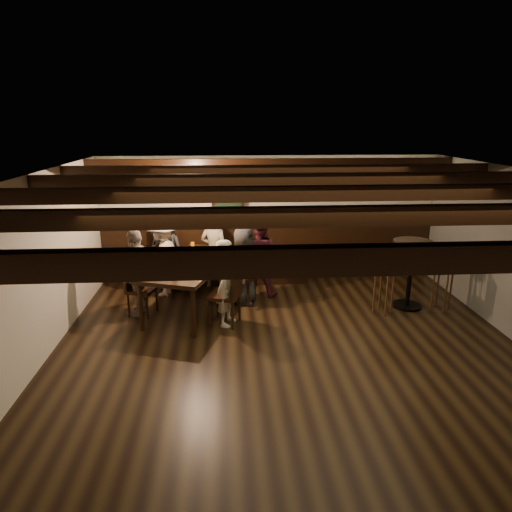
{
  "coord_description": "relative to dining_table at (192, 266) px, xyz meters",
  "views": [
    {
      "loc": [
        -0.84,
        -5.21,
        3.03
      ],
      "look_at": [
        -0.41,
        1.3,
        1.09
      ],
      "focal_mm": 32.0,
      "sensor_mm": 36.0,
      "label": 1
    }
  ],
  "objects": [
    {
      "name": "pint_e",
      "position": [
        -0.35,
        -0.36,
        0.14
      ],
      "size": [
        0.07,
        0.07,
        0.14
      ],
      "primitive_type": "cylinder",
      "color": "#BF7219",
      "rests_on": "dining_table"
    },
    {
      "name": "pint_f",
      "position": [
        0.01,
        -0.59,
        0.14
      ],
      "size": [
        0.07,
        0.07,
        0.14
      ],
      "primitive_type": "cylinder",
      "color": "silver",
      "rests_on": "dining_table"
    },
    {
      "name": "person_bench_centre",
      "position": [
        0.34,
        1.0,
        -0.03
      ],
      "size": [
        0.6,
        0.49,
        1.41
      ],
      "primitive_type": "imported",
      "rotation": [
        0.0,
        0.0,
        2.82
      ],
      "color": "gray",
      "rests_on": "floor"
    },
    {
      "name": "room",
      "position": [
        1.12,
        0.25,
        0.34
      ],
      "size": [
        7.0,
        7.0,
        7.0
      ],
      "color": "black",
      "rests_on": "ground"
    },
    {
      "name": "bar_stool_left",
      "position": [
        3.1,
        -0.4,
        -0.3
      ],
      "size": [
        0.39,
        0.41,
        1.17
      ],
      "rotation": [
        0.0,
        0.0,
        0.3
      ],
      "color": "#372211",
      "rests_on": "floor"
    },
    {
      "name": "pint_g",
      "position": [
        -0.21,
        -0.77,
        0.14
      ],
      "size": [
        0.07,
        0.07,
        0.14
      ],
      "primitive_type": "cylinder",
      "color": "#BF7219",
      "rests_on": "dining_table"
    },
    {
      "name": "person_right_far",
      "position": [
        0.57,
        -0.67,
        -0.06
      ],
      "size": [
        0.46,
        0.57,
        1.35
      ],
      "primitive_type": "imported",
      "rotation": [
        0.0,
        0.0,
        1.25
      ],
      "color": "#BBB59E",
      "rests_on": "floor"
    },
    {
      "name": "plate_near",
      "position": [
        -0.37,
        -0.62,
        0.07
      ],
      "size": [
        0.24,
        0.24,
        0.01
      ],
      "primitive_type": "cylinder",
      "color": "white",
      "rests_on": "dining_table"
    },
    {
      "name": "candle",
      "position": [
        0.21,
        0.25,
        0.09
      ],
      "size": [
        0.05,
        0.05,
        0.05
      ],
      "primitive_type": "cylinder",
      "color": "beige",
      "rests_on": "dining_table"
    },
    {
      "name": "person_left_near",
      "position": [
        -0.57,
        0.67,
        -0.03
      ],
      "size": [
        0.78,
        1.03,
        1.41
      ],
      "primitive_type": "imported",
      "rotation": [
        0.0,
        0.0,
        -1.9
      ],
      "color": "#BBAA9E",
      "rests_on": "floor"
    },
    {
      "name": "person_right_near",
      "position": [
        0.85,
        0.19,
        -0.07
      ],
      "size": [
        0.61,
        0.76,
        1.34
      ],
      "primitive_type": "imported",
      "rotation": [
        0.0,
        0.0,
        1.25
      ],
      "color": "#292A2C",
      "rests_on": "floor"
    },
    {
      "name": "chair_right_near",
      "position": [
        0.83,
        0.2,
        -0.44
      ],
      "size": [
        0.56,
        0.56,
        0.97
      ],
      "rotation": [
        0.0,
        0.0,
        1.25
      ],
      "color": "black",
      "rests_on": "floor"
    },
    {
      "name": "high_top_table",
      "position": [
        3.6,
        -0.2,
        0.02
      ],
      "size": [
        0.65,
        0.65,
        1.15
      ],
      "color": "black",
      "rests_on": "floor"
    },
    {
      "name": "condiment_caddy",
      "position": [
        -0.02,
        -0.05,
        0.13
      ],
      "size": [
        0.15,
        0.1,
        0.12
      ],
      "primitive_type": "cube",
      "color": "black",
      "rests_on": "dining_table"
    },
    {
      "name": "dining_table",
      "position": [
        0.0,
        0.0,
        0.0
      ],
      "size": [
        1.6,
        2.34,
        0.8
      ],
      "rotation": [
        0.0,
        0.0,
        -0.33
      ],
      "color": "black",
      "rests_on": "floor"
    },
    {
      "name": "pint_b",
      "position": [
        0.44,
        0.54,
        0.14
      ],
      "size": [
        0.07,
        0.07,
        0.14
      ],
      "primitive_type": "cylinder",
      "color": "#BF7219",
      "rests_on": "dining_table"
    },
    {
      "name": "bar_stool_right",
      "position": [
        4.1,
        -0.35,
        -0.3
      ],
      "size": [
        0.37,
        0.39,
        1.17
      ],
      "rotation": [
        0.0,
        0.0,
        0.13
      ],
      "color": "#372211",
      "rests_on": "floor"
    },
    {
      "name": "plate_far",
      "position": [
        0.07,
        -0.34,
        0.07
      ],
      "size": [
        0.24,
        0.24,
        0.01
      ],
      "primitive_type": "cylinder",
      "color": "white",
      "rests_on": "dining_table"
    },
    {
      "name": "person_bench_right",
      "position": [
        1.14,
        0.57,
        -0.03
      ],
      "size": [
        0.82,
        0.73,
        1.41
      ],
      "primitive_type": "imported",
      "rotation": [
        0.0,
        0.0,
        2.82
      ],
      "color": "#501B2A",
      "rests_on": "floor"
    },
    {
      "name": "person_left_far",
      "position": [
        -0.85,
        -0.19,
        -0.02
      ],
      "size": [
        0.6,
        0.9,
        1.43
      ],
      "primitive_type": "imported",
      "rotation": [
        0.0,
        0.0,
        -1.9
      ],
      "color": "gray",
      "rests_on": "floor"
    },
    {
      "name": "pint_a",
      "position": [
        -0.04,
        0.75,
        0.14
      ],
      "size": [
        0.07,
        0.07,
        0.14
      ],
      "primitive_type": "cylinder",
      "color": "#BF7219",
      "rests_on": "dining_table"
    },
    {
      "name": "person_bench_left",
      "position": [
        -0.57,
        1.14,
        -0.05
      ],
      "size": [
        0.78,
        0.63,
        1.38
      ],
      "primitive_type": "imported",
      "rotation": [
        0.0,
        0.0,
        2.82
      ],
      "color": "#242426",
      "rests_on": "floor"
    },
    {
      "name": "chair_left_near",
      "position": [
        -0.54,
        0.66,
        -0.46
      ],
      "size": [
        0.53,
        0.53,
        0.91
      ],
      "rotation": [
        0.0,
        0.0,
        -1.9
      ],
      "color": "black",
      "rests_on": "floor"
    },
    {
      "name": "pint_c",
      "position": [
        -0.25,
        0.19,
        0.14
      ],
      "size": [
        0.07,
        0.07,
        0.14
      ],
      "primitive_type": "cylinder",
      "color": "#BF7219",
      "rests_on": "dining_table"
    },
    {
      "name": "chair_right_far",
      "position": [
        0.54,
        -0.66,
        -0.44
      ],
      "size": [
        0.57,
        0.57,
        0.99
      ],
      "rotation": [
        0.0,
        0.0,
        1.25
      ],
      "color": "black",
      "rests_on": "floor"
    },
    {
      "name": "pint_d",
      "position": [
        0.35,
        0.09,
        0.14
      ],
      "size": [
        0.07,
        0.07,
        0.14
      ],
      "primitive_type": "cylinder",
      "color": "silver",
      "rests_on": "dining_table"
    },
    {
      "name": "chair_left_far",
      "position": [
        -0.82,
        -0.2,
        -0.47
      ],
      "size": [
        0.51,
        0.51,
        0.88
      ],
      "rotation": [
        0.0,
        0.0,
        -1.9
      ],
      "color": "black",
      "rests_on": "floor"
    }
  ]
}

